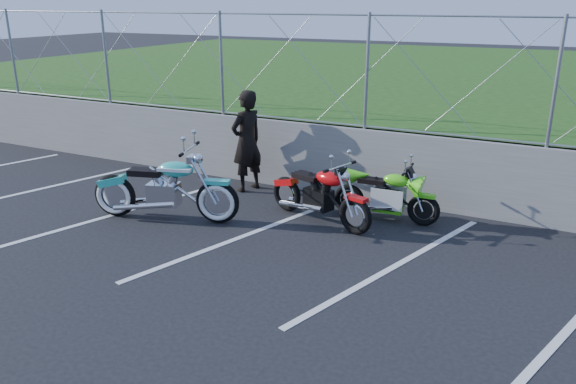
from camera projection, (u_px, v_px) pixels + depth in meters
The scene contains 9 objects.
ground at pixel (211, 260), 7.94m from camera, with size 90.00×90.00×0.00m, color black.
retaining_wall at pixel (313, 157), 10.70m from camera, with size 30.00×0.22×1.30m, color slate.
grass_field at pixel (433, 88), 19.16m from camera, with size 30.00×20.00×1.30m, color #1E4512.
chain_link_fence at pixel (314, 69), 10.16m from camera, with size 28.00×0.03×2.00m.
parking_lines at pixel (317, 249), 8.28m from camera, with size 18.29×4.31×0.01m.
cruiser_turquoise at pixel (167, 191), 9.26m from camera, with size 2.46×0.94×1.26m.
naked_orange at pixel (321, 196), 9.16m from camera, with size 2.04×0.84×1.05m.
sportbike_green at pixel (387, 197), 9.27m from camera, with size 1.80×0.64×0.93m.
person_standing at pixel (247, 141), 10.58m from camera, with size 0.70×0.46×1.93m, color black.
Camera 1 is at (4.20, -5.96, 3.48)m, focal length 35.00 mm.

